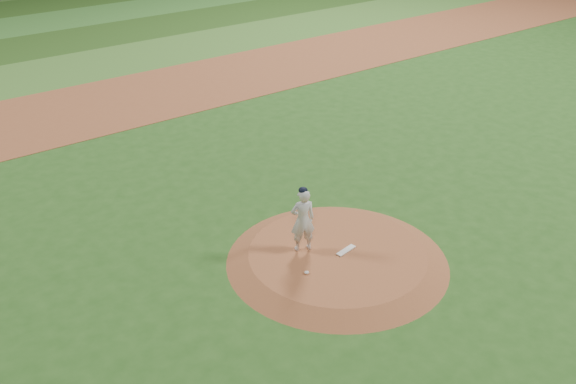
% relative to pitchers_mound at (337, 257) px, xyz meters
% --- Properties ---
extents(ground, '(120.00, 120.00, 0.00)m').
position_rel_pitchers_mound_xyz_m(ground, '(0.00, 0.00, -0.12)').
color(ground, '#28571C').
rests_on(ground, ground).
extents(infield_dirt_band, '(70.00, 6.00, 0.02)m').
position_rel_pitchers_mound_xyz_m(infield_dirt_band, '(0.00, 14.00, -0.12)').
color(infield_dirt_band, brown).
rests_on(infield_dirt_band, ground).
extents(outfield_stripe_0, '(70.00, 5.00, 0.02)m').
position_rel_pitchers_mound_xyz_m(outfield_stripe_0, '(0.00, 19.50, -0.12)').
color(outfield_stripe_0, '#43792C').
rests_on(outfield_stripe_0, ground).
extents(outfield_stripe_1, '(70.00, 5.00, 0.02)m').
position_rel_pitchers_mound_xyz_m(outfield_stripe_1, '(0.00, 24.50, -0.12)').
color(outfield_stripe_1, '#274F19').
rests_on(outfield_stripe_1, ground).
extents(pitchers_mound, '(5.50, 5.50, 0.25)m').
position_rel_pitchers_mound_xyz_m(pitchers_mound, '(0.00, 0.00, 0.00)').
color(pitchers_mound, '#9C5530').
rests_on(pitchers_mound, ground).
extents(pitching_rubber, '(0.62, 0.25, 0.03)m').
position_rel_pitchers_mound_xyz_m(pitching_rubber, '(0.22, -0.07, 0.14)').
color(pitching_rubber, white).
rests_on(pitching_rubber, pitchers_mound).
extents(rosin_bag, '(0.11, 0.11, 0.06)m').
position_rel_pitchers_mound_xyz_m(rosin_bag, '(-1.16, -0.23, 0.16)').
color(rosin_bag, silver).
rests_on(rosin_bag, pitchers_mound).
extents(pitcher_on_mound, '(0.72, 0.60, 1.73)m').
position_rel_pitchers_mound_xyz_m(pitcher_on_mound, '(-0.58, 0.65, 0.98)').
color(pitcher_on_mound, silver).
rests_on(pitcher_on_mound, pitchers_mound).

